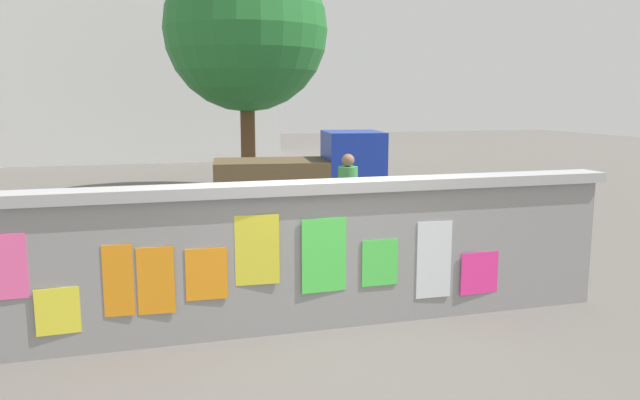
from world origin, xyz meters
TOP-DOWN VIEW (x-y plane):
  - ground at (0.00, 8.00)m, footprint 60.00×60.00m
  - poster_wall at (-0.01, -0.00)m, footprint 7.17×0.42m
  - auto_rickshaw_truck at (1.55, 6.41)m, footprint 3.76×1.95m
  - motorcycle at (-0.04, 2.59)m, footprint 1.89×0.58m
  - bicycle_near at (-1.97, 4.57)m, footprint 1.71×0.44m
  - person_walking at (1.51, 3.55)m, footprint 0.48×0.48m
  - tree_roadside at (0.88, 10.22)m, footprint 4.30×4.30m
  - building_background at (-2.15, 21.44)m, footprint 11.90×5.46m

SIDE VIEW (x-z plane):
  - ground at x=0.00m, z-range 0.00..0.00m
  - bicycle_near at x=-1.97m, z-range -0.11..0.84m
  - motorcycle at x=-0.04m, z-range 0.03..0.90m
  - poster_wall at x=-0.01m, z-range 0.02..1.68m
  - auto_rickshaw_truck at x=1.55m, z-range -0.02..1.83m
  - person_walking at x=1.51m, z-range 0.18..1.80m
  - building_background at x=-2.15m, z-range 0.02..8.50m
  - tree_roadside at x=0.88m, z-range 1.08..7.58m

